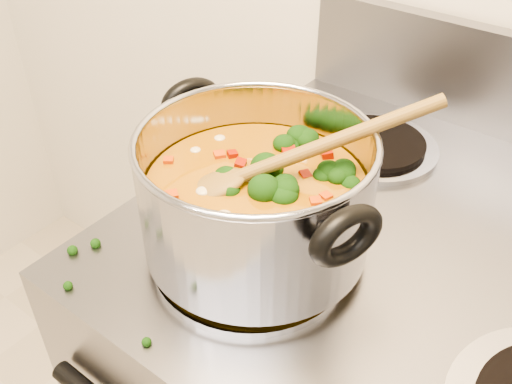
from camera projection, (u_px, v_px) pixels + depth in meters
stockpot at (256, 197)px, 0.64m from camera, size 0.32×0.26×0.16m
wooden_spoon at (273, 164)px, 0.61m from camera, size 0.22×0.23×0.12m
cooktop_crumbs at (198, 259)px, 0.67m from camera, size 0.36×0.21×0.01m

